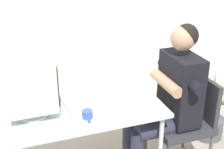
{
  "coord_description": "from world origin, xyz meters",
  "views": [
    {
      "loc": [
        -0.47,
        -2.06,
        1.97
      ],
      "look_at": [
        0.26,
        0.0,
        0.99
      ],
      "focal_mm": 51.29,
      "sensor_mm": 36.0,
      "label": 1
    }
  ],
  "objects": [
    {
      "name": "person_seated",
      "position": [
        0.74,
        -0.04,
        0.72
      ],
      "size": [
        0.7,
        0.59,
        1.33
      ],
      "color": "black",
      "rests_on": "ground_plane"
    },
    {
      "name": "potted_plant",
      "position": [
        1.41,
        0.25,
        0.28
      ],
      "size": [
        0.6,
        0.58,
        0.69
      ],
      "color": "#4C4C51",
      "rests_on": "ground_plane"
    },
    {
      "name": "keyboard",
      "position": [
        -0.01,
        0.02,
        0.75
      ],
      "size": [
        0.2,
        0.48,
        0.03
      ],
      "color": "beige",
      "rests_on": "desk"
    },
    {
      "name": "crt_monitor",
      "position": [
        -0.34,
        0.04,
        0.98
      ],
      "size": [
        0.35,
        0.32,
        0.43
      ],
      "color": "silver",
      "rests_on": "desk"
    },
    {
      "name": "desk_mug",
      "position": [
        0.01,
        -0.17,
        0.78
      ],
      "size": [
        0.08,
        0.09,
        0.08
      ],
      "color": "blue",
      "rests_on": "desk"
    },
    {
      "name": "office_chair",
      "position": [
        0.93,
        -0.04,
        0.5
      ],
      "size": [
        0.47,
        0.47,
        0.85
      ],
      "color": "#4C4C51",
      "rests_on": "ground_plane"
    },
    {
      "name": "desk",
      "position": [
        0.0,
        0.0,
        0.67
      ],
      "size": [
        1.28,
        0.61,
        0.74
      ],
      "color": "#B7B7BC",
      "rests_on": "ground_plane"
    }
  ]
}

